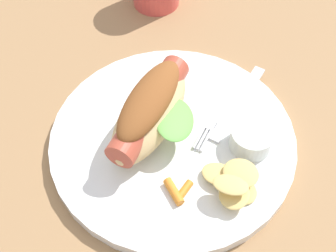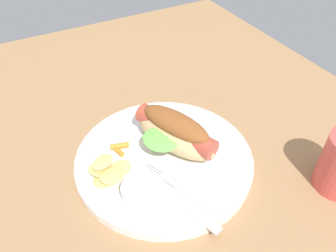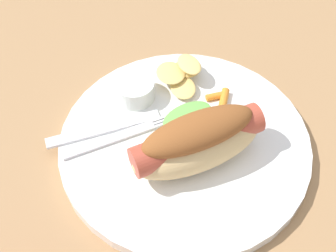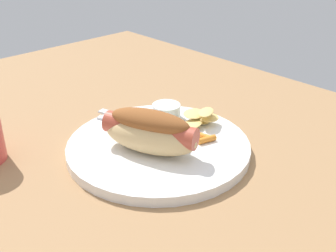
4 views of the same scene
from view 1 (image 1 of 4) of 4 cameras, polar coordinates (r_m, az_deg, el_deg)
ground_plane at (r=55.06cm, az=2.37°, el=-0.16°), size 120.00×90.00×1.80cm
plate at (r=51.82cm, az=0.61°, el=-1.79°), size 28.99×28.99×1.60cm
hot_dog at (r=49.18cm, az=-2.33°, el=2.15°), size 16.09×12.29×6.75cm
sauce_ramekin at (r=50.29cm, az=10.94°, el=-1.61°), size 4.98×4.98×2.55cm
fork at (r=54.19cm, az=6.96°, el=2.80°), size 13.72×6.33×0.40cm
knife at (r=54.75cm, az=9.19°, el=3.07°), size 13.41×5.15×0.36cm
chips_pile at (r=46.80cm, az=8.60°, el=-7.37°), size 6.90×7.56×2.99cm
carrot_garnish at (r=46.76cm, az=1.27°, el=-8.55°), size 3.10×3.27×0.97cm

